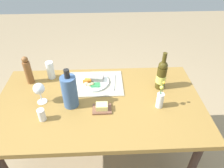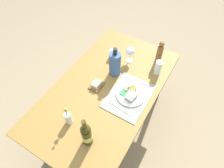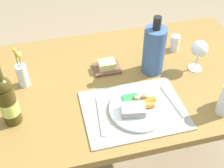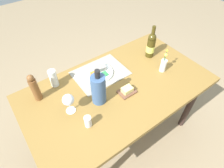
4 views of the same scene
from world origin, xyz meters
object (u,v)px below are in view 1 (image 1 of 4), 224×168
(salt_shaker, at_px, (42,115))
(butter_dish, at_px, (102,108))
(dining_table, at_px, (100,109))
(dinner_plate, at_px, (93,81))
(wine_bottle, at_px, (162,75))
(knife, at_px, (73,84))
(cooler_bottle, at_px, (70,91))
(flower_vase, at_px, (160,99))
(fork, at_px, (114,82))
(water_tumbler, at_px, (51,71))
(pepper_mill, at_px, (28,71))
(wine_glass, at_px, (39,89))

(salt_shaker, bearing_deg, butter_dish, -169.28)
(dining_table, height_order, salt_shaker, salt_shaker)
(dinner_plate, distance_m, wine_bottle, 0.53)
(knife, bearing_deg, wine_bottle, 167.85)
(wine_bottle, distance_m, cooler_bottle, 0.69)
(flower_vase, bearing_deg, wine_bottle, -103.83)
(fork, height_order, butter_dish, butter_dish)
(cooler_bottle, bearing_deg, salt_shaker, 37.50)
(knife, xyz_separation_m, butter_dish, (-0.23, 0.29, 0.01))
(dining_table, height_order, wine_bottle, wine_bottle)
(water_tumbler, bearing_deg, salt_shaker, 92.93)
(dinner_plate, distance_m, salt_shaker, 0.50)
(knife, xyz_separation_m, pepper_mill, (0.34, -0.05, 0.10))
(dinner_plate, relative_size, flower_vase, 1.19)
(cooler_bottle, bearing_deg, pepper_mill, -38.44)
(water_tumbler, height_order, wine_glass, wine_glass)
(wine_glass, bearing_deg, dinner_plate, -150.64)
(flower_vase, bearing_deg, cooler_bottle, -4.19)
(fork, height_order, knife, same)
(salt_shaker, relative_size, cooler_bottle, 0.29)
(knife, bearing_deg, wine_glass, 37.36)
(butter_dish, bearing_deg, pepper_mill, -30.93)
(knife, xyz_separation_m, water_tumbler, (0.18, -0.10, 0.06))
(dinner_plate, bearing_deg, flower_vase, 148.20)
(dinner_plate, relative_size, wine_bottle, 0.83)
(water_tumbler, bearing_deg, pepper_mill, 19.68)
(dinner_plate, bearing_deg, cooler_bottle, 58.65)
(pepper_mill, bearing_deg, wine_glass, 120.15)
(wine_glass, bearing_deg, flower_vase, 174.15)
(dinner_plate, bearing_deg, wine_glass, 29.36)
(pepper_mill, bearing_deg, knife, 171.82)
(wine_glass, bearing_deg, salt_shaker, 103.05)
(dining_table, distance_m, fork, 0.26)
(flower_vase, height_order, wine_bottle, wine_bottle)
(knife, relative_size, salt_shaker, 2.33)
(dining_table, bearing_deg, butter_dish, 102.93)
(pepper_mill, bearing_deg, dinner_plate, 175.76)
(butter_dish, bearing_deg, wine_glass, -13.08)
(knife, height_order, wine_glass, wine_glass)
(fork, distance_m, water_tumbler, 0.52)
(pepper_mill, bearing_deg, water_tumbler, -160.32)
(dining_table, xyz_separation_m, dinner_plate, (0.05, -0.22, 0.10))
(salt_shaker, xyz_separation_m, cooler_bottle, (-0.17, -0.13, 0.08))
(fork, xyz_separation_m, wine_glass, (0.52, 0.20, 0.11))
(fork, distance_m, knife, 0.33)
(wine_bottle, bearing_deg, salt_shaker, 19.76)
(pepper_mill, distance_m, cooler_bottle, 0.45)
(dinner_plate, distance_m, water_tumbler, 0.36)
(cooler_bottle, height_order, wine_glass, cooler_bottle)
(wine_glass, bearing_deg, wine_bottle, -171.68)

